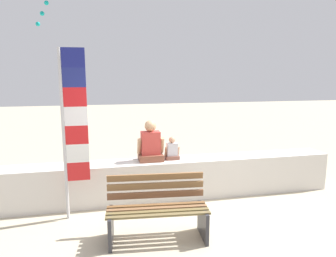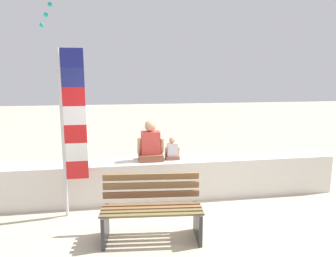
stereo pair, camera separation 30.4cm
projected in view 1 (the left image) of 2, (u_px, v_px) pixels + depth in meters
The scene contains 6 objects.
ground_plane at pixel (187, 217), 5.12m from camera, with size 40.00×40.00×0.00m, color #BAAE92.
seawall_ledge at pixel (174, 178), 5.92m from camera, with size 6.25×0.55×0.75m, color silver.
park_bench at pixel (157, 211), 4.44m from camera, with size 1.48×0.74×0.88m.
person_adult at pixel (151, 145), 5.75m from camera, with size 0.50×0.37×0.76m.
person_child at pixel (172, 150), 5.86m from camera, with size 0.28×0.21×0.43m.
flag_banner at pixel (71, 124), 4.86m from camera, with size 0.40×0.05×2.74m.
Camera 1 is at (-1.32, -4.61, 2.33)m, focal length 33.14 mm.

